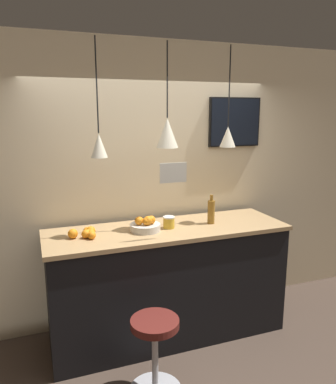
# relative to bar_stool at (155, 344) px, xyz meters

# --- Properties ---
(ground_plane) EXTENTS (14.00, 14.00, 0.00)m
(ground_plane) POSITION_rel_bar_stool_xyz_m (0.38, 0.03, -0.43)
(ground_plane) COLOR #47382D
(back_wall) EXTENTS (8.00, 0.06, 2.90)m
(back_wall) POSITION_rel_bar_stool_xyz_m (0.38, 1.21, 1.02)
(back_wall) COLOR beige
(back_wall) RESTS_ON ground_plane
(service_counter) EXTENTS (2.31, 0.73, 1.11)m
(service_counter) POSITION_rel_bar_stool_xyz_m (0.38, 0.73, 0.13)
(service_counter) COLOR black
(service_counter) RESTS_ON ground_plane
(bar_stool) EXTENTS (0.43, 0.43, 0.64)m
(bar_stool) POSITION_rel_bar_stool_xyz_m (0.00, 0.00, 0.00)
(bar_stool) COLOR #B7B7BC
(bar_stool) RESTS_ON ground_plane
(fruit_bowl) EXTENTS (0.28, 0.28, 0.15)m
(fruit_bowl) POSITION_rel_bar_stool_xyz_m (0.15, 0.72, 0.74)
(fruit_bowl) COLOR beige
(fruit_bowl) RESTS_ON service_counter
(orange_pile) EXTENTS (0.25, 0.21, 0.09)m
(orange_pile) POSITION_rel_bar_stool_xyz_m (-0.39, 0.72, 0.73)
(orange_pile) COLOR orange
(orange_pile) RESTS_ON service_counter
(juice_bottle) EXTENTS (0.07, 0.07, 0.29)m
(juice_bottle) POSITION_rel_bar_stool_xyz_m (0.83, 0.72, 0.81)
(juice_bottle) COLOR olive
(juice_bottle) RESTS_ON service_counter
(spread_jar) EXTENTS (0.11, 0.11, 0.11)m
(spread_jar) POSITION_rel_bar_stool_xyz_m (0.38, 0.72, 0.74)
(spread_jar) COLOR gold
(spread_jar) RESTS_ON service_counter
(pendant_lamp_left) EXTENTS (0.14, 0.14, 0.99)m
(pendant_lamp_left) POSITION_rel_bar_stool_xyz_m (-0.25, 0.75, 1.50)
(pendant_lamp_left) COLOR black
(pendant_lamp_middle) EXTENTS (0.20, 0.20, 0.93)m
(pendant_lamp_middle) POSITION_rel_bar_stool_xyz_m (0.38, 0.75, 1.59)
(pendant_lamp_middle) COLOR black
(pendant_lamp_right) EXTENTS (0.16, 0.16, 0.94)m
(pendant_lamp_right) POSITION_rel_bar_stool_xyz_m (1.00, 0.75, 1.54)
(pendant_lamp_right) COLOR black
(mounted_tv) EXTENTS (0.61, 0.04, 0.52)m
(mounted_tv) POSITION_rel_bar_stool_xyz_m (1.31, 1.15, 1.66)
(mounted_tv) COLOR black
(hanging_menu_board) EXTENTS (0.24, 0.01, 0.17)m
(hanging_menu_board) POSITION_rel_bar_stool_xyz_m (0.32, 0.44, 1.27)
(hanging_menu_board) COLOR silver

